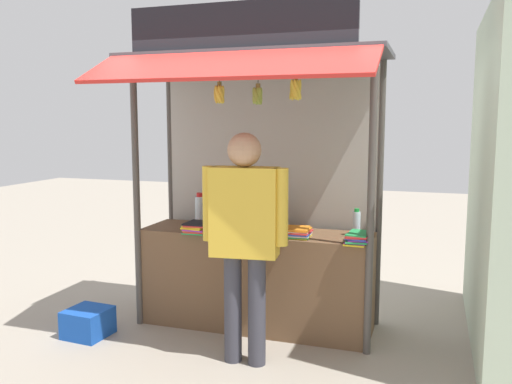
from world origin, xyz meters
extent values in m
plane|color=#9E9384|center=(0.00, 0.00, 0.00)|extent=(20.00, 20.00, 0.00)
cube|color=brown|center=(0.00, 0.00, 0.44)|extent=(2.05, 0.57, 0.87)
cylinder|color=#4C4742|center=(-1.03, -0.28, 1.18)|extent=(0.06, 0.06, 2.36)
cylinder|color=#4C4742|center=(1.03, -0.28, 1.18)|extent=(0.06, 0.06, 2.36)
cylinder|color=#4C4742|center=(-1.03, 0.39, 1.18)|extent=(0.06, 0.06, 2.36)
cylinder|color=#4C4742|center=(1.03, 0.39, 1.18)|extent=(0.06, 0.06, 2.36)
cube|color=#B7B2A8|center=(0.00, 0.39, 1.16)|extent=(2.01, 0.04, 2.31)
cube|color=#3F3F44|center=(0.00, -0.05, 2.38)|extent=(2.25, 0.87, 0.04)
cube|color=red|center=(0.00, -0.73, 2.25)|extent=(2.21, 0.51, 0.26)
cube|color=black|center=(0.00, -0.43, 2.58)|extent=(1.85, 0.04, 0.35)
cylinder|color=#59544C|center=(0.00, -0.38, 2.28)|extent=(1.95, 0.02, 0.02)
cylinder|color=silver|center=(-0.59, 0.11, 1.01)|extent=(0.09, 0.09, 0.27)
cylinder|color=red|center=(-0.59, 0.11, 1.16)|extent=(0.06, 0.06, 0.04)
cylinder|color=silver|center=(-0.36, 0.08, 1.00)|extent=(0.08, 0.08, 0.25)
cylinder|color=red|center=(-0.36, 0.08, 1.15)|extent=(0.05, 0.05, 0.03)
cylinder|color=silver|center=(0.87, 0.08, 0.98)|extent=(0.07, 0.07, 0.21)
cylinder|color=#198C33|center=(0.87, 0.08, 1.09)|extent=(0.04, 0.04, 0.03)
cylinder|color=silver|center=(0.05, 0.16, 1.00)|extent=(0.08, 0.08, 0.26)
cylinder|color=white|center=(0.05, 0.16, 1.15)|extent=(0.05, 0.05, 0.04)
cylinder|color=silver|center=(-0.05, 0.04, 1.00)|extent=(0.08, 0.08, 0.26)
cylinder|color=blue|center=(-0.05, 0.04, 1.15)|extent=(0.05, 0.05, 0.03)
cube|color=white|center=(0.01, -0.19, 0.88)|extent=(0.22, 0.29, 0.01)
cube|color=black|center=(0.01, -0.19, 0.89)|extent=(0.23, 0.30, 0.01)
cube|color=black|center=(0.01, -0.19, 0.90)|extent=(0.21, 0.28, 0.01)
cube|color=orange|center=(0.02, -0.19, 0.91)|extent=(0.21, 0.28, 0.01)
cube|color=green|center=(0.01, -0.19, 0.92)|extent=(0.23, 0.30, 0.01)
cube|color=red|center=(0.02, -0.20, 0.93)|extent=(0.21, 0.29, 0.01)
cube|color=orange|center=(0.02, -0.19, 0.94)|extent=(0.20, 0.28, 0.01)
cube|color=purple|center=(0.01, -0.19, 0.95)|extent=(0.22, 0.30, 0.01)
cube|color=green|center=(0.01, -0.18, 0.96)|extent=(0.21, 0.28, 0.01)
cube|color=green|center=(-0.47, -0.22, 0.88)|extent=(0.20, 0.24, 0.01)
cube|color=red|center=(-0.47, -0.21, 0.89)|extent=(0.21, 0.25, 0.01)
cube|color=orange|center=(-0.47, -0.21, 0.90)|extent=(0.20, 0.24, 0.01)
cube|color=purple|center=(-0.47, -0.21, 0.91)|extent=(0.20, 0.24, 0.01)
cube|color=yellow|center=(-0.48, -0.21, 0.92)|extent=(0.21, 0.25, 0.01)
cube|color=yellow|center=(-0.47, -0.21, 0.93)|extent=(0.22, 0.26, 0.01)
cube|color=red|center=(-0.47, -0.21, 0.94)|extent=(0.21, 0.25, 0.01)
cube|color=black|center=(-0.47, -0.21, 0.96)|extent=(0.19, 0.24, 0.01)
cube|color=yellow|center=(0.40, -0.12, 0.88)|extent=(0.23, 0.23, 0.01)
cube|color=green|center=(0.40, -0.13, 0.89)|extent=(0.25, 0.25, 0.01)
cube|color=white|center=(0.40, -0.13, 0.90)|extent=(0.23, 0.23, 0.01)
cube|color=blue|center=(0.40, -0.13, 0.91)|extent=(0.24, 0.24, 0.01)
cube|color=red|center=(0.41, -0.14, 0.92)|extent=(0.24, 0.24, 0.01)
cube|color=white|center=(0.39, -0.13, 0.93)|extent=(0.24, 0.24, 0.01)
cube|color=orange|center=(0.40, -0.13, 0.94)|extent=(0.23, 0.23, 0.01)
cube|color=orange|center=(0.39, -0.14, 0.95)|extent=(0.25, 0.25, 0.01)
cube|color=yellow|center=(0.91, -0.20, 0.88)|extent=(0.18, 0.28, 0.01)
cube|color=purple|center=(0.92, -0.19, 0.89)|extent=(0.18, 0.27, 0.01)
cube|color=green|center=(0.91, -0.20, 0.90)|extent=(0.19, 0.28, 0.01)
cube|color=purple|center=(0.93, -0.19, 0.91)|extent=(0.19, 0.28, 0.01)
cube|color=blue|center=(0.93, -0.19, 0.92)|extent=(0.19, 0.28, 0.01)
cube|color=red|center=(0.91, -0.19, 0.94)|extent=(0.18, 0.27, 0.01)
cube|color=red|center=(0.93, -0.20, 0.95)|extent=(0.17, 0.27, 0.01)
cube|color=green|center=(0.93, -0.20, 0.96)|extent=(0.19, 0.28, 0.01)
cylinder|color=#332D23|center=(0.14, -0.38, 2.20)|extent=(0.01, 0.01, 0.13)
cylinder|color=olive|center=(0.14, -0.38, 2.11)|extent=(0.04, 0.04, 0.04)
ellipsoid|color=#88A83C|center=(0.16, -0.39, 2.04)|extent=(0.04, 0.07, 0.14)
ellipsoid|color=#88A83C|center=(0.16, -0.37, 2.04)|extent=(0.06, 0.06, 0.15)
ellipsoid|color=#88A83C|center=(0.14, -0.37, 2.04)|extent=(0.06, 0.04, 0.14)
ellipsoid|color=#88A83C|center=(0.12, -0.37, 2.04)|extent=(0.07, 0.07, 0.15)
ellipsoid|color=#88A83C|center=(0.12, -0.38, 2.04)|extent=(0.04, 0.08, 0.14)
ellipsoid|color=#88A83C|center=(0.12, -0.40, 2.04)|extent=(0.07, 0.07, 0.15)
ellipsoid|color=#88A83C|center=(0.14, -0.41, 2.04)|extent=(0.08, 0.04, 0.14)
ellipsoid|color=#88A83C|center=(0.16, -0.39, 2.04)|extent=(0.06, 0.06, 0.15)
cylinder|color=#332D23|center=(-0.18, -0.38, 2.21)|extent=(0.01, 0.01, 0.11)
cylinder|color=olive|center=(-0.18, -0.38, 2.13)|extent=(0.04, 0.04, 0.04)
ellipsoid|color=yellow|center=(-0.16, -0.38, 2.05)|extent=(0.04, 0.07, 0.15)
ellipsoid|color=yellow|center=(-0.17, -0.37, 2.05)|extent=(0.07, 0.07, 0.16)
ellipsoid|color=yellow|center=(-0.18, -0.36, 2.05)|extent=(0.07, 0.05, 0.16)
ellipsoid|color=yellow|center=(-0.19, -0.37, 2.05)|extent=(0.07, 0.06, 0.16)
ellipsoid|color=yellow|center=(-0.20, -0.38, 2.05)|extent=(0.05, 0.07, 0.15)
ellipsoid|color=yellow|center=(-0.21, -0.40, 2.06)|extent=(0.06, 0.08, 0.16)
ellipsoid|color=yellow|center=(-0.19, -0.40, 2.05)|extent=(0.07, 0.06, 0.16)
ellipsoid|color=yellow|center=(-0.18, -0.41, 2.06)|extent=(0.09, 0.04, 0.15)
ellipsoid|color=yellow|center=(-0.16, -0.40, 2.05)|extent=(0.07, 0.07, 0.16)
cylinder|color=#332D23|center=(0.45, -0.38, 2.23)|extent=(0.01, 0.01, 0.08)
cylinder|color=olive|center=(0.45, -0.38, 2.17)|extent=(0.04, 0.04, 0.04)
ellipsoid|color=gold|center=(0.46, -0.38, 2.08)|extent=(0.03, 0.07, 0.17)
ellipsoid|color=gold|center=(0.47, -0.37, 2.08)|extent=(0.06, 0.08, 0.17)
ellipsoid|color=gold|center=(0.45, -0.35, 2.08)|extent=(0.09, 0.04, 0.16)
ellipsoid|color=gold|center=(0.43, -0.37, 2.08)|extent=(0.07, 0.06, 0.17)
ellipsoid|color=gold|center=(0.42, -0.37, 2.08)|extent=(0.06, 0.09, 0.17)
ellipsoid|color=gold|center=(0.42, -0.39, 2.08)|extent=(0.06, 0.08, 0.17)
ellipsoid|color=gold|center=(0.44, -0.40, 2.08)|extent=(0.08, 0.05, 0.17)
ellipsoid|color=gold|center=(0.45, -0.41, 2.08)|extent=(0.09, 0.04, 0.17)
ellipsoid|color=gold|center=(0.47, -0.40, 2.08)|extent=(0.08, 0.07, 0.17)
cylinder|color=#383842|center=(0.06, -0.74, 0.42)|extent=(0.14, 0.14, 0.84)
cylinder|color=#383842|center=(0.25, -0.74, 0.42)|extent=(0.14, 0.14, 0.84)
cube|color=gold|center=(0.15, -0.74, 1.17)|extent=(0.52, 0.27, 0.67)
cylinder|color=gold|center=(-0.13, -0.74, 1.22)|extent=(0.11, 0.11, 0.57)
cylinder|color=gold|center=(0.43, -0.74, 1.22)|extent=(0.11, 0.11, 0.57)
sphere|color=tan|center=(0.15, -0.74, 1.63)|extent=(0.25, 0.25, 0.25)
cube|color=#194CB2|center=(-1.30, -0.68, 0.12)|extent=(0.37, 0.37, 0.24)
cube|color=beige|center=(1.93, 0.30, 1.36)|extent=(0.20, 2.40, 2.73)
camera|label=1|loc=(1.47, -4.45, 1.85)|focal=37.82mm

